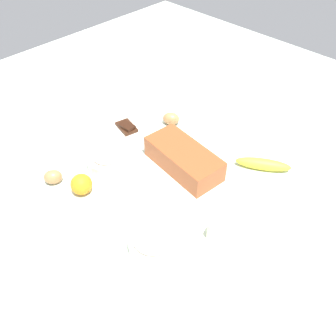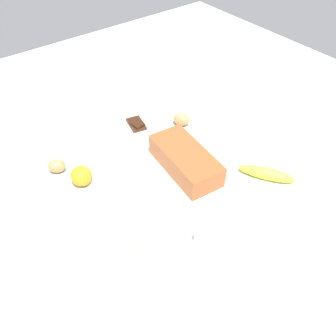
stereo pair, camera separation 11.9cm
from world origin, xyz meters
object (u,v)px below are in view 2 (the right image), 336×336
(orange_fruit, at_px, (81,176))
(chocolate_plate, at_px, (136,125))
(loaf_pan, at_px, (185,160))
(banana, at_px, (266,173))
(sugar_bowl, at_px, (110,154))
(egg_near_butter, at_px, (182,119))
(egg_beside_bowl, at_px, (57,166))
(butter_block, at_px, (214,237))
(flour_bowl, at_px, (140,238))

(orange_fruit, distance_m, chocolate_plate, 0.35)
(loaf_pan, bearing_deg, banana, 49.47)
(loaf_pan, xyz_separation_m, sugar_bowl, (-0.20, -0.18, -0.01))
(banana, relative_size, egg_near_butter, 2.86)
(loaf_pan, relative_size, egg_beside_bowl, 4.81)
(sugar_bowl, height_order, butter_block, sugar_bowl)
(egg_beside_bowl, bearing_deg, butter_block, 22.07)
(loaf_pan, xyz_separation_m, butter_block, (0.29, -0.13, -0.01))
(flour_bowl, xyz_separation_m, egg_near_butter, (-0.37, 0.45, -0.01))
(orange_fruit, relative_size, butter_block, 0.77)
(butter_block, bearing_deg, flour_bowl, -126.87)
(orange_fruit, bearing_deg, butter_block, 22.25)
(banana, bearing_deg, sugar_bowl, -137.20)
(chocolate_plate, bearing_deg, sugar_bowl, -59.88)
(sugar_bowl, bearing_deg, egg_near_butter, 91.76)
(sugar_bowl, height_order, egg_near_butter, sugar_bowl)
(egg_near_butter, relative_size, egg_beside_bowl, 1.09)
(orange_fruit, bearing_deg, sugar_bowl, 106.90)
(egg_beside_bowl, bearing_deg, sugar_bowl, 69.98)
(butter_block, distance_m, chocolate_plate, 0.60)
(butter_block, bearing_deg, egg_near_butter, 149.92)
(loaf_pan, relative_size, flour_bowl, 2.05)
(sugar_bowl, xyz_separation_m, egg_near_butter, (-0.01, 0.33, -0.01))
(loaf_pan, distance_m, sugar_bowl, 0.27)
(orange_fruit, xyz_separation_m, chocolate_plate, (-0.14, 0.31, -0.02))
(sugar_bowl, height_order, egg_beside_bowl, sugar_bowl)
(egg_near_butter, distance_m, chocolate_plate, 0.18)
(orange_fruit, xyz_separation_m, egg_beside_bowl, (-0.11, -0.04, -0.01))
(butter_block, xyz_separation_m, egg_near_butter, (-0.49, 0.29, -0.01))
(banana, height_order, chocolate_plate, banana)
(egg_near_butter, xyz_separation_m, egg_beside_bowl, (-0.05, -0.51, -0.00))
(egg_near_butter, height_order, chocolate_plate, egg_near_butter)
(loaf_pan, relative_size, butter_block, 3.25)
(orange_fruit, height_order, butter_block, orange_fruit)
(flour_bowl, xyz_separation_m, chocolate_plate, (-0.46, 0.30, -0.02))
(sugar_bowl, xyz_separation_m, chocolate_plate, (-0.10, 0.18, -0.02))
(egg_beside_bowl, xyz_separation_m, chocolate_plate, (-0.04, 0.35, -0.01))
(loaf_pan, relative_size, banana, 1.54)
(orange_fruit, bearing_deg, egg_beside_bowl, -158.72)
(banana, height_order, egg_near_butter, egg_near_butter)
(egg_beside_bowl, distance_m, chocolate_plate, 0.36)
(banana, xyz_separation_m, egg_beside_bowl, (-0.46, -0.54, 0.00))
(loaf_pan, height_order, chocolate_plate, loaf_pan)
(flour_bowl, bearing_deg, loaf_pan, 118.33)
(banana, bearing_deg, chocolate_plate, -159.27)
(egg_near_butter, bearing_deg, orange_fruit, -83.74)
(chocolate_plate, bearing_deg, loaf_pan, 0.32)
(egg_beside_bowl, bearing_deg, flour_bowl, 7.46)
(banana, xyz_separation_m, chocolate_plate, (-0.50, -0.19, -0.01))
(flour_bowl, height_order, chocolate_plate, flour_bowl)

